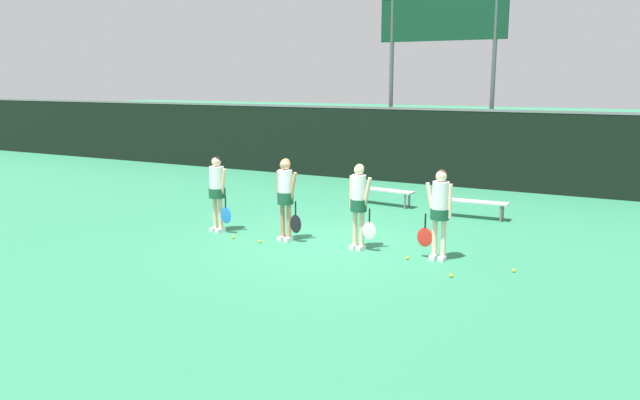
% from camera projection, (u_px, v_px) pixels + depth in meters
% --- Properties ---
extents(ground_plane, '(140.00, 140.00, 0.00)m').
position_uv_depth(ground_plane, '(322.00, 244.00, 13.18)').
color(ground_plane, '#2D7F56').
extents(fence_windscreen, '(60.00, 0.08, 2.52)m').
position_uv_depth(fence_windscreen, '(442.00, 147.00, 20.21)').
color(fence_windscreen, black).
rests_on(fence_windscreen, ground_plane).
extents(scoreboard, '(4.23, 0.15, 6.46)m').
position_uv_depth(scoreboard, '(442.00, 28.00, 20.37)').
color(scoreboard, '#515156').
rests_on(scoreboard, ground_plane).
extents(bench_courtside, '(1.66, 0.40, 0.44)m').
position_uv_depth(bench_courtside, '(475.00, 203.00, 15.58)').
color(bench_courtside, '#B2B2B7').
rests_on(bench_courtside, ground_plane).
extents(bench_far, '(1.77, 0.56, 0.44)m').
position_uv_depth(bench_far, '(384.00, 192.00, 17.21)').
color(bench_far, '#B2B2B7').
rests_on(bench_far, ground_plane).
extents(player_0, '(0.65, 0.38, 1.73)m').
position_uv_depth(player_0, '(217.00, 187.00, 14.10)').
color(player_0, beige).
rests_on(player_0, ground_plane).
extents(player_1, '(0.62, 0.35, 1.79)m').
position_uv_depth(player_1, '(286.00, 192.00, 13.29)').
color(player_1, tan).
rests_on(player_1, ground_plane).
extents(player_2, '(0.62, 0.34, 1.76)m').
position_uv_depth(player_2, '(359.00, 200.00, 12.60)').
color(player_2, beige).
rests_on(player_2, ground_plane).
extents(player_3, '(0.66, 0.36, 1.76)m').
position_uv_depth(player_3, '(440.00, 207.00, 11.86)').
color(player_3, beige).
rests_on(player_3, ground_plane).
extents(tennis_ball_0, '(0.06, 0.06, 0.06)m').
position_uv_depth(tennis_ball_0, '(260.00, 242.00, 13.28)').
color(tennis_ball_0, '#CCE033').
rests_on(tennis_ball_0, ground_plane).
extents(tennis_ball_1, '(0.06, 0.06, 0.06)m').
position_uv_depth(tennis_ball_1, '(407.00, 258.00, 12.07)').
color(tennis_ball_1, '#CCE033').
rests_on(tennis_ball_1, ground_plane).
extents(tennis_ball_2, '(0.07, 0.07, 0.07)m').
position_uv_depth(tennis_ball_2, '(514.00, 271.00, 11.26)').
color(tennis_ball_2, '#CCE033').
rests_on(tennis_ball_2, ground_plane).
extents(tennis_ball_3, '(0.07, 0.07, 0.07)m').
position_uv_depth(tennis_ball_3, '(233.00, 237.00, 13.62)').
color(tennis_ball_3, '#CCE033').
rests_on(tennis_ball_3, ground_plane).
extents(tennis_ball_4, '(0.07, 0.07, 0.07)m').
position_uv_depth(tennis_ball_4, '(451.00, 275.00, 10.97)').
color(tennis_ball_4, '#CCE033').
rests_on(tennis_ball_4, ground_plane).
extents(tennis_ball_5, '(0.07, 0.07, 0.07)m').
position_uv_depth(tennis_ball_5, '(214.00, 217.00, 15.66)').
color(tennis_ball_5, '#CCE033').
rests_on(tennis_ball_5, ground_plane).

